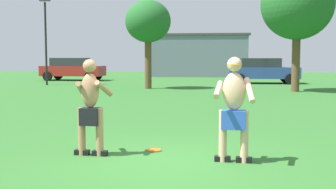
{
  "coord_description": "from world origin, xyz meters",
  "views": [
    {
      "loc": [
        0.78,
        -6.93,
        1.72
      ],
      "look_at": [
        -0.17,
        1.48,
        0.97
      ],
      "focal_mm": 46.79,
      "sensor_mm": 36.0,
      "label": 1
    }
  ],
  "objects": [
    {
      "name": "player_in_black",
      "position": [
        -1.39,
        0.36,
        0.87
      ],
      "size": [
        0.62,
        0.61,
        1.67
      ],
      "color": "black",
      "rests_on": "ground_plane"
    },
    {
      "name": "lamp_post",
      "position": [
        -9.23,
        17.92,
        3.17
      ],
      "size": [
        0.6,
        0.24,
        5.09
      ],
      "color": "black",
      "rests_on": "ground_plane"
    },
    {
      "name": "ground_plane",
      "position": [
        0.0,
        0.0,
        0.0
      ],
      "size": [
        80.0,
        80.0,
        0.0
      ],
      "primitive_type": "plane",
      "color": "#2D6628"
    },
    {
      "name": "tree_left_field",
      "position": [
        -2.82,
        15.78,
        3.46
      ],
      "size": [
        2.38,
        2.38,
        4.62
      ],
      "color": "brown",
      "rests_on": "ground_plane"
    },
    {
      "name": "car_blue_mid_lot",
      "position": [
        3.6,
        20.95,
        0.82
      ],
      "size": [
        4.33,
        2.09,
        1.58
      ],
      "color": "#2D478C",
      "rests_on": "ground_plane"
    },
    {
      "name": "player_with_cap",
      "position": [
        1.05,
        0.13,
        0.94
      ],
      "size": [
        0.65,
        0.61,
        1.72
      ],
      "color": "black",
      "rests_on": "ground_plane"
    },
    {
      "name": "outbuilding_behind_lot",
      "position": [
        -0.94,
        30.51,
        1.78
      ],
      "size": [
        8.68,
        4.36,
        3.54
      ],
      "color": "slate",
      "rests_on": "ground_plane"
    },
    {
      "name": "car_red_near_post",
      "position": [
        -9.37,
        22.93,
        0.82
      ],
      "size": [
        4.39,
        2.21,
        1.58
      ],
      "color": "maroon",
      "rests_on": "ground_plane"
    },
    {
      "name": "tree_behind_players",
      "position": [
        4.53,
        14.69,
        4.15
      ],
      "size": [
        3.45,
        3.45,
        5.88
      ],
      "color": "brown",
      "rests_on": "ground_plane"
    },
    {
      "name": "frisbee",
      "position": [
        -0.35,
        0.82,
        0.01
      ],
      "size": [
        0.27,
        0.27,
        0.03
      ],
      "primitive_type": "cylinder",
      "color": "orange",
      "rests_on": "ground_plane"
    }
  ]
}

